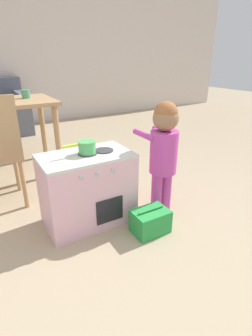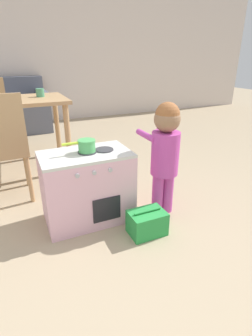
{
  "view_description": "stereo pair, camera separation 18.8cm",
  "coord_description": "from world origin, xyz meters",
  "px_view_note": "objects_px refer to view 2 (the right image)",
  "views": [
    {
      "loc": [
        -0.41,
        -0.84,
        1.13
      ],
      "look_at": [
        0.46,
        0.65,
        0.39
      ],
      "focal_mm": 28.0,
      "sensor_mm": 36.0,
      "label": 1
    },
    {
      "loc": [
        -0.24,
        -0.93,
        1.13
      ],
      "look_at": [
        0.46,
        0.65,
        0.39
      ],
      "focal_mm": 28.0,
      "sensor_mm": 36.0,
      "label": 2
    }
  ],
  "objects_px": {
    "child_figure": "(165,147)",
    "cup_on_table": "(40,93)",
    "dining_table": "(8,110)",
    "toy_basket": "(147,223)",
    "toy_pot": "(86,145)",
    "play_kitchen": "(87,187)",
    "dining_chair_near": "(1,147)"
  },
  "relations": [
    {
      "from": "toy_pot",
      "to": "cup_on_table",
      "type": "height_order",
      "value": "cup_on_table"
    },
    {
      "from": "toy_basket",
      "to": "cup_on_table",
      "type": "bearing_deg",
      "value": 104.19
    },
    {
      "from": "toy_basket",
      "to": "play_kitchen",
      "type": "bearing_deg",
      "value": 132.19
    },
    {
      "from": "toy_basket",
      "to": "cup_on_table",
      "type": "height_order",
      "value": "cup_on_table"
    },
    {
      "from": "child_figure",
      "to": "dining_chair_near",
      "type": "xyz_separation_m",
      "value": [
        -1.08,
        0.68,
        -0.06
      ]
    },
    {
      "from": "toy_pot",
      "to": "child_figure",
      "type": "height_order",
      "value": "child_figure"
    },
    {
      "from": "play_kitchen",
      "to": "toy_basket",
      "type": "height_order",
      "value": "play_kitchen"
    },
    {
      "from": "dining_chair_near",
      "to": "toy_basket",
      "type": "bearing_deg",
      "value": -45.98
    },
    {
      "from": "dining_table",
      "to": "toy_basket",
      "type": "bearing_deg",
      "value": -64.64
    },
    {
      "from": "child_figure",
      "to": "cup_on_table",
      "type": "relative_size",
      "value": 10.21
    },
    {
      "from": "play_kitchen",
      "to": "dining_chair_near",
      "type": "relative_size",
      "value": 0.69
    },
    {
      "from": "play_kitchen",
      "to": "child_figure",
      "type": "height_order",
      "value": "child_figure"
    },
    {
      "from": "dining_table",
      "to": "play_kitchen",
      "type": "bearing_deg",
      "value": -70.52
    },
    {
      "from": "child_figure",
      "to": "toy_basket",
      "type": "height_order",
      "value": "child_figure"
    },
    {
      "from": "toy_pot",
      "to": "toy_basket",
      "type": "height_order",
      "value": "toy_pot"
    },
    {
      "from": "toy_basket",
      "to": "toy_pot",
      "type": "bearing_deg",
      "value": 131.02
    },
    {
      "from": "dining_table",
      "to": "dining_chair_near",
      "type": "bearing_deg",
      "value": -97.76
    },
    {
      "from": "toy_basket",
      "to": "dining_chair_near",
      "type": "bearing_deg",
      "value": 134.02
    },
    {
      "from": "toy_pot",
      "to": "toy_basket",
      "type": "xyz_separation_m",
      "value": [
        0.3,
        -0.34,
        -0.5
      ]
    },
    {
      "from": "toy_basket",
      "to": "dining_chair_near",
      "type": "height_order",
      "value": "dining_chair_near"
    },
    {
      "from": "toy_pot",
      "to": "dining_chair_near",
      "type": "height_order",
      "value": "dining_chair_near"
    },
    {
      "from": "toy_pot",
      "to": "dining_table",
      "type": "bearing_deg",
      "value": 109.99
    },
    {
      "from": "toy_basket",
      "to": "dining_chair_near",
      "type": "xyz_separation_m",
      "value": [
        -0.84,
        0.87,
        0.39
      ]
    },
    {
      "from": "toy_pot",
      "to": "toy_basket",
      "type": "bearing_deg",
      "value": -48.98
    },
    {
      "from": "toy_pot",
      "to": "dining_chair_near",
      "type": "xyz_separation_m",
      "value": [
        -0.54,
        0.53,
        -0.1
      ]
    },
    {
      "from": "dining_chair_near",
      "to": "play_kitchen",
      "type": "bearing_deg",
      "value": -44.84
    },
    {
      "from": "child_figure",
      "to": "toy_basket",
      "type": "relative_size",
      "value": 3.48
    },
    {
      "from": "cup_on_table",
      "to": "toy_basket",
      "type": "bearing_deg",
      "value": -75.81
    },
    {
      "from": "toy_pot",
      "to": "child_figure",
      "type": "relative_size",
      "value": 0.27
    },
    {
      "from": "toy_pot",
      "to": "play_kitchen",
      "type": "bearing_deg",
      "value": -177.72
    },
    {
      "from": "toy_basket",
      "to": "dining_table",
      "type": "height_order",
      "value": "dining_table"
    },
    {
      "from": "dining_table",
      "to": "cup_on_table",
      "type": "xyz_separation_m",
      "value": [
        0.34,
        0.04,
        0.15
      ]
    }
  ]
}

